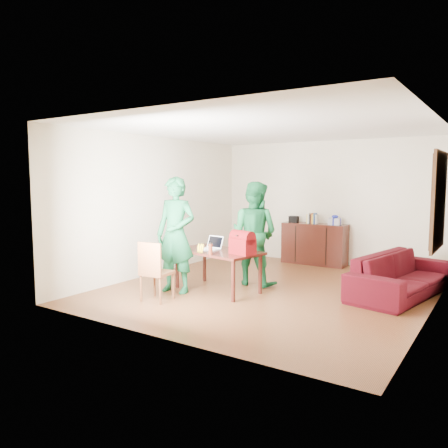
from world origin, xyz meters
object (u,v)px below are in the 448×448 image
Objects in this scene: bottle at (210,248)px; sofa at (401,275)px; table at (217,255)px; person_near at (176,235)px; chair at (157,283)px; person_far at (254,233)px; red_bag at (242,245)px; laptop at (210,247)px.

sofa is at bearing 35.30° from bottle.
person_near is at bearing -131.00° from table.
table is 1.71× the size of chair.
person_near reaches higher than table.
bottle is at bearing 136.59° from sofa.
red_bag is (0.25, -0.83, -0.08)m from person_far.
person_near is 4.74× the size of red_bag.
person_far is 5.36× the size of laptop.
sofa is (2.36, 0.65, -0.58)m from person_far.
laptop is 0.71m from red_bag.
laptop is (0.30, 1.00, 0.46)m from chair.
person_near is at bearing 130.95° from sofa.
table is 8.08× the size of bottle.
laptop is at bearing 127.70° from sofa.
sofa is at bearing 21.51° from person_near.
chair is (-0.45, -1.01, -0.33)m from table.
person_far is at bearing 65.59° from laptop.
table is 3.92× the size of red_bag.
person_near is 0.84× the size of sofa.
chair is 4.73× the size of bottle.
sofa is at bearing 32.56° from laptop.
laptop is at bearing 67.91° from chair.
person_near is at bearing -177.02° from bottle.
bottle is at bearing -5.17° from person_near.
chair is 0.48× the size of person_near.
red_bag reaches higher than sofa.
chair is 2.29× the size of red_bag.
sofa is (2.80, 1.39, -0.40)m from laptop.
person_far is 1.15m from bottle.
table is 0.46m from bottle.
table is 3.00m from sofa.
table is 1.16m from chair.
chair reaches higher than laptop.
laptop is 3.16m from sofa.
red_bag is at bearing 37.30° from chair.
chair is at bearing -100.72° from laptop.
person_far reaches higher than chair.
bottle is at bearing -47.31° from laptop.
red_bag is at bearing 36.76° from bottle.
person_near reaches higher than chair.
chair is 2.01m from person_far.
bottle is 0.51m from red_bag.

